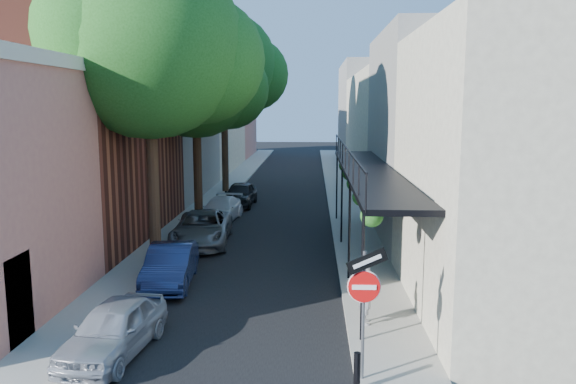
# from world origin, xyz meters

# --- Properties ---
(road_surface) EXTENTS (6.00, 64.00, 0.01)m
(road_surface) POSITION_xyz_m (0.00, 30.00, 0.01)
(road_surface) COLOR black
(road_surface) RESTS_ON ground
(sidewalk_left) EXTENTS (2.00, 64.00, 0.12)m
(sidewalk_left) POSITION_xyz_m (-4.00, 30.00, 0.06)
(sidewalk_left) COLOR gray
(sidewalk_left) RESTS_ON ground
(sidewalk_right) EXTENTS (2.00, 64.00, 0.12)m
(sidewalk_right) POSITION_xyz_m (4.00, 30.00, 0.06)
(sidewalk_right) COLOR gray
(sidewalk_right) RESTS_ON ground
(buildings_left) EXTENTS (10.10, 59.10, 12.00)m
(buildings_left) POSITION_xyz_m (-9.30, 28.76, 4.94)
(buildings_left) COLOR tan
(buildings_left) RESTS_ON ground
(buildings_right) EXTENTS (9.80, 55.00, 10.00)m
(buildings_right) POSITION_xyz_m (8.99, 29.49, 4.42)
(buildings_right) COLOR beige
(buildings_right) RESTS_ON ground
(sign_post) EXTENTS (0.89, 0.17, 2.99)m
(sign_post) POSITION_xyz_m (3.16, 0.97, 2.04)
(sign_post) COLOR #595B60
(sign_post) RESTS_ON ground
(bollard) EXTENTS (0.14, 0.14, 0.80)m
(bollard) POSITION_xyz_m (3.00, 0.50, 0.52)
(bollard) COLOR black
(bollard) RESTS_ON sidewalk_right
(oak_near) EXTENTS (7.48, 6.80, 11.42)m
(oak_near) POSITION_xyz_m (-3.37, 10.26, 7.88)
(oak_near) COLOR black
(oak_near) RESTS_ON ground
(oak_mid) EXTENTS (6.60, 6.00, 10.20)m
(oak_mid) POSITION_xyz_m (-3.42, 18.23, 7.06)
(oak_mid) COLOR black
(oak_mid) RESTS_ON ground
(oak_far) EXTENTS (7.70, 7.00, 11.90)m
(oak_far) POSITION_xyz_m (-3.35, 27.27, 8.26)
(oak_far) COLOR black
(oak_far) RESTS_ON ground
(parked_car_a) EXTENTS (1.93, 3.87, 1.27)m
(parked_car_a) POSITION_xyz_m (-2.60, 2.17, 0.63)
(parked_car_a) COLOR #8F949E
(parked_car_a) RESTS_ON ground
(parked_car_b) EXTENTS (1.73, 4.10, 1.32)m
(parked_car_b) POSITION_xyz_m (-2.57, 7.39, 0.66)
(parked_car_b) COLOR #172248
(parked_car_b) RESTS_ON ground
(parked_car_c) EXTENTS (2.64, 5.11, 1.38)m
(parked_car_c) POSITION_xyz_m (-2.60, 12.84, 0.69)
(parked_car_c) COLOR #5A5D62
(parked_car_c) RESTS_ON ground
(parked_car_d) EXTENTS (2.05, 4.24, 1.19)m
(parked_car_d) POSITION_xyz_m (-2.60, 17.67, 0.59)
(parked_car_d) COLOR white
(parked_car_d) RESTS_ON ground
(parked_car_e) EXTENTS (1.80, 4.13, 1.39)m
(parked_car_e) POSITION_xyz_m (-2.16, 22.05, 0.69)
(parked_car_e) COLOR black
(parked_car_e) RESTS_ON ground
(pedestrian) EXTENTS (0.40, 0.59, 1.57)m
(pedestrian) POSITION_xyz_m (3.51, 4.05, 0.90)
(pedestrian) COLOR gray
(pedestrian) RESTS_ON sidewalk_right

